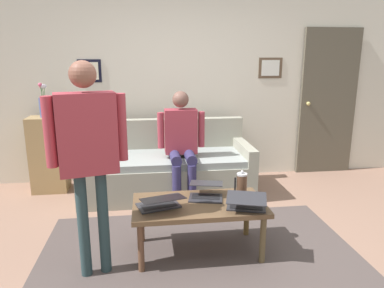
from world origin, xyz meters
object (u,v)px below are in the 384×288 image
(couch, at_px, (166,169))
(person_standing, at_px, (88,144))
(interior_door, at_px, (328,103))
(laptop_center, at_px, (246,203))
(flower_vase, at_px, (44,105))
(french_press, at_px, (242,185))
(laptop_left, at_px, (160,203))
(side_shelf, at_px, (49,154))
(coffee_table, at_px, (199,208))
(person_seated, at_px, (182,140))
(laptop_right, at_px, (206,193))

(couch, bearing_deg, person_standing, 68.32)
(interior_door, relative_size, laptop_center, 5.27)
(flower_vase, bearing_deg, french_press, 142.03)
(couch, relative_size, laptop_center, 5.27)
(laptop_left, bearing_deg, french_press, -167.45)
(couch, xyz_separation_m, french_press, (-0.59, 1.34, 0.26))
(side_shelf, height_order, person_standing, person_standing)
(coffee_table, bearing_deg, interior_door, -137.34)
(interior_door, relative_size, person_seated, 1.60)
(laptop_right, xyz_separation_m, person_seated, (0.10, -1.10, 0.23))
(couch, bearing_deg, interior_door, -166.85)
(laptop_right, height_order, person_standing, person_standing)
(french_press, xyz_separation_m, person_seated, (0.42, -1.11, 0.16))
(interior_door, bearing_deg, laptop_right, 42.01)
(french_press, height_order, person_seated, person_seated)
(couch, relative_size, french_press, 8.50)
(interior_door, height_order, person_standing, interior_door)
(coffee_table, height_order, laptop_left, laptop_left)
(laptop_center, bearing_deg, side_shelf, -42.66)
(couch, bearing_deg, side_shelf, -10.01)
(person_standing, bearing_deg, laptop_right, -160.68)
(coffee_table, relative_size, laptop_center, 2.87)
(laptop_left, relative_size, flower_vase, 1.00)
(interior_door, bearing_deg, laptop_left, 39.46)
(interior_door, height_order, person_seated, interior_door)
(french_press, height_order, person_standing, person_standing)
(laptop_right, bearing_deg, person_standing, 19.32)
(person_standing, bearing_deg, french_press, -166.05)
(couch, distance_m, person_seated, 0.51)
(laptop_right, distance_m, side_shelf, 2.34)
(side_shelf, distance_m, flower_vase, 0.62)
(interior_door, distance_m, person_standing, 3.72)
(person_standing, height_order, person_seated, person_standing)
(french_press, bearing_deg, couch, -66.24)
(couch, relative_size, person_seated, 1.60)
(couch, xyz_separation_m, laptop_center, (-0.56, 1.60, 0.20))
(laptop_left, xyz_separation_m, person_standing, (0.51, 0.15, 0.55))
(coffee_table, bearing_deg, couch, -82.38)
(side_shelf, bearing_deg, person_standing, 112.73)
(couch, height_order, flower_vase, flower_vase)
(laptop_center, bearing_deg, person_standing, 2.32)
(coffee_table, distance_m, flower_vase, 2.46)
(laptop_center, xyz_separation_m, side_shelf, (2.01, -1.85, -0.03))
(side_shelf, relative_size, person_standing, 0.58)
(coffee_table, bearing_deg, laptop_center, 156.55)
(person_standing, bearing_deg, person_seated, -120.11)
(flower_vase, bearing_deg, person_seated, 163.47)
(laptop_center, height_order, person_standing, person_standing)
(laptop_right, relative_size, french_press, 1.45)
(laptop_left, relative_size, side_shelf, 0.44)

